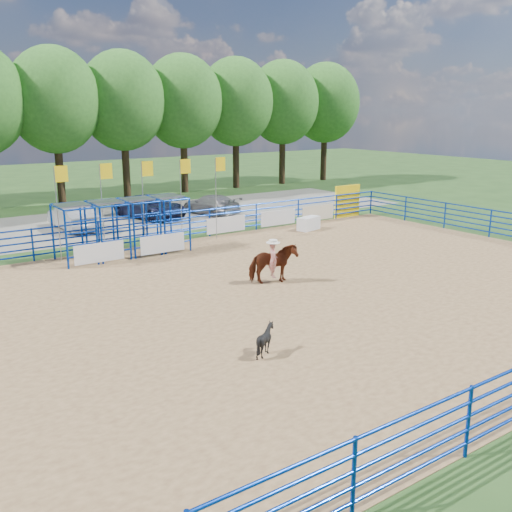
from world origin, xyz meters
name	(u,v)px	position (x,y,z in m)	size (l,w,h in m)	color
ground	(278,295)	(0.00, 0.00, 0.00)	(120.00, 120.00, 0.00)	#2F5120
arena_dirt	(278,295)	(0.00, 0.00, 0.01)	(30.00, 20.00, 0.02)	#9E7B4F
gravel_strip	(108,222)	(0.00, 17.00, 0.01)	(40.00, 10.00, 0.01)	gray
announcer_table	(309,223)	(8.39, 8.31, 0.39)	(1.37, 0.64, 0.73)	silver
horse_and_rider	(273,261)	(0.72, 1.29, 0.89)	(1.99, 1.35, 2.40)	#602713
calf	(265,340)	(-3.40, -3.96, 0.45)	(0.69, 0.77, 0.85)	black
car_b	(72,217)	(-2.37, 16.04, 0.72)	(1.51, 4.34, 1.43)	gray
car_c	(151,207)	(2.72, 16.74, 0.71)	(2.33, 5.05, 1.40)	#141833
car_d	(211,205)	(6.45, 15.76, 0.64)	(1.77, 4.36, 1.27)	slate
perimeter_fence	(278,275)	(0.00, 0.00, 0.75)	(30.10, 20.10, 1.50)	#072E9C
chute_assembly	(130,227)	(-1.90, 8.84, 1.26)	(19.32, 2.41, 4.20)	#072E9C
treeline	(53,95)	(0.00, 26.00, 7.53)	(56.40, 6.40, 11.24)	#3F2B19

